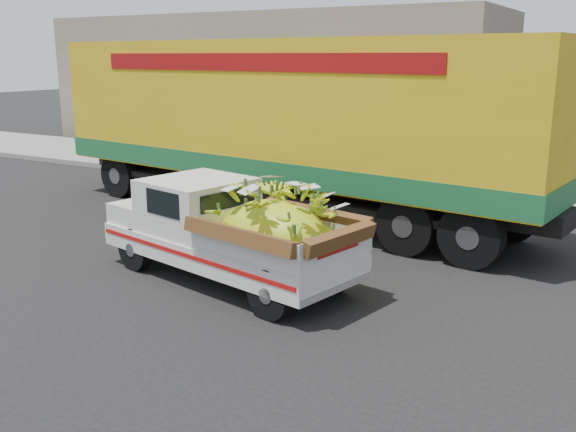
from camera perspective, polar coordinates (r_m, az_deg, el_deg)
The scene contains 6 objects.
ground at distance 10.77m, azimuth -4.31°, elevation -4.81°, with size 100.00×100.00×0.00m, color black.
curb at distance 15.97m, azimuth 8.13°, elevation 1.64°, with size 60.00×0.25×0.15m, color gray.
sidewalk at distance 17.89m, azimuth 10.67°, elevation 2.86°, with size 60.00×4.00×0.14m, color gray.
building_left at distance 26.40m, azimuth -1.44°, elevation 11.97°, with size 18.00×6.00×5.00m, color gray.
pickup_truck at distance 9.85m, azimuth -4.10°, elevation -1.54°, with size 4.65×2.49×1.55m.
semi_trailer at distance 14.00m, azimuth -0.16°, elevation 8.52°, with size 12.05×4.01×3.80m.
Camera 1 is at (5.79, -8.38, 3.48)m, focal length 40.00 mm.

